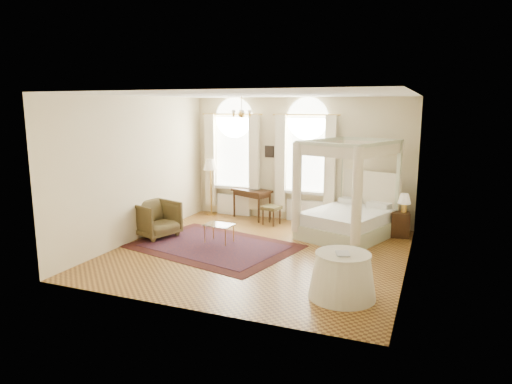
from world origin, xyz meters
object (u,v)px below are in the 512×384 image
canopy_bed (347,215)px  writing_desk (252,194)px  stool (271,209)px  coffee_table (219,226)px  nightstand (400,225)px  armchair (156,219)px  floor_lamp (211,167)px  side_table (342,276)px

canopy_bed → writing_desk: 2.92m
canopy_bed → stool: 2.10m
writing_desk → coffee_table: (0.18, -2.40, -0.31)m
nightstand → armchair: 5.81m
armchair → coffee_table: armchair is taller
armchair → canopy_bed: bearing=-50.0°
coffee_table → floor_lamp: (-1.44, 2.40, 0.98)m
canopy_bed → stool: bearing=168.6°
canopy_bed → armchair: (-4.22, -1.66, -0.10)m
stool → floor_lamp: 2.26m
nightstand → floor_lamp: size_ratio=0.37×
stool → side_table: size_ratio=0.47×
canopy_bed → floor_lamp: size_ratio=1.60×
armchair → side_table: bearing=-92.6°
coffee_table → floor_lamp: bearing=121.0°
armchair → nightstand: bearing=-49.8°
side_table → writing_desk: bearing=127.8°
stool → coffee_table: stool is taller
armchair → side_table: armchair is taller
stool → armchair: bearing=-136.3°
nightstand → writing_desk: 4.00m
canopy_bed → floor_lamp: (-4.05, 0.85, 0.84)m
writing_desk → coffee_table: 2.43m
floor_lamp → side_table: floor_lamp is taller
nightstand → coffee_table: bearing=-151.6°
nightstand → coffee_table: 4.30m
armchair → side_table: size_ratio=0.85×
nightstand → writing_desk: bearing=174.8°
canopy_bed → coffee_table: size_ratio=3.82×
writing_desk → coffee_table: bearing=-85.6°
writing_desk → nightstand: bearing=-5.2°
stool → coffee_table: (-0.55, -1.97, -0.03)m
nightstand → armchair: armchair is taller
stool → side_table: 4.74m
stool → floor_lamp: bearing=167.8°
canopy_bed → stool: size_ratio=5.00×
writing_desk → armchair: 2.90m
floor_lamp → writing_desk: bearing=0.0°
stool → floor_lamp: size_ratio=0.32×
coffee_table → stool: bearing=74.3°
stool → side_table: side_table is taller
nightstand → side_table: side_table is taller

